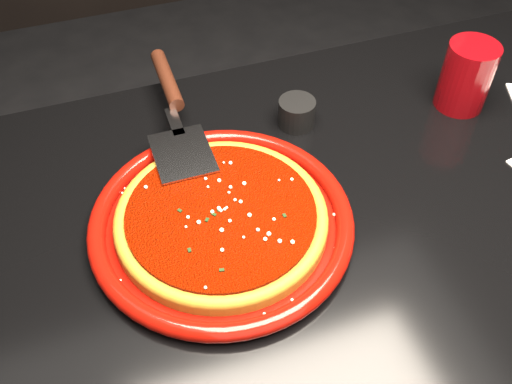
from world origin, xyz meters
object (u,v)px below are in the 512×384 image
plate (222,222)px  table (336,347)px  cup (466,76)px  ramekin (297,113)px  pizza_server (175,110)px

plate → table: bearing=-15.4°
cup → ramekin: (-0.28, 0.04, -0.03)m
table → pizza_server: (-0.20, 0.26, 0.42)m
table → cup: bearing=33.9°
table → ramekin: (-0.01, 0.22, 0.40)m
ramekin → pizza_server: bearing=167.2°
table → plate: bearing=164.6°
pizza_server → cup: (0.46, -0.08, 0.01)m
plate → cup: cup is taller
table → pizza_server: pizza_server is taller
cup → ramekin: bearing=171.2°
pizza_server → ramekin: pizza_server is taller
table → cup: size_ratio=10.60×
ramekin → table: bearing=-86.8°
table → pizza_server: size_ratio=3.39×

